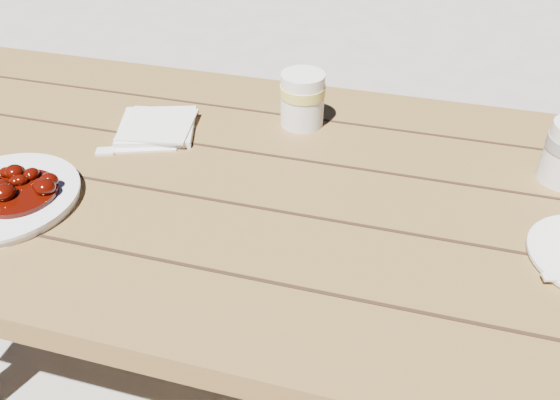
# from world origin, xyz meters

# --- Properties ---
(picnic_table) EXTENTS (2.00, 1.55, 0.75)m
(picnic_table) POSITION_xyz_m (0.00, -0.00, 0.59)
(picnic_table) COLOR brown
(picnic_table) RESTS_ON ground
(main_plate) EXTENTS (0.25, 0.25, 0.02)m
(main_plate) POSITION_xyz_m (-0.50, -0.18, 0.76)
(main_plate) COLOR white
(main_plate) RESTS_ON picnic_table
(goulash_stew) EXTENTS (0.13, 0.13, 0.04)m
(goulash_stew) POSITION_xyz_m (-0.47, -0.17, 0.79)
(goulash_stew) COLOR #3B0702
(goulash_stew) RESTS_ON main_plate
(napkin_stack) EXTENTS (0.19, 0.19, 0.01)m
(napkin_stack) POSITION_xyz_m (-0.35, 0.11, 0.76)
(napkin_stack) COLOR white
(napkin_stack) RESTS_ON picnic_table
(fork_table) EXTENTS (0.16, 0.08, 0.00)m
(fork_table) POSITION_xyz_m (-0.34, 0.03, 0.75)
(fork_table) COLOR white
(fork_table) RESTS_ON picnic_table
(second_cup) EXTENTS (0.09, 0.09, 0.11)m
(second_cup) POSITION_xyz_m (-0.07, 0.22, 0.81)
(second_cup) COLOR white
(second_cup) RESTS_ON picnic_table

